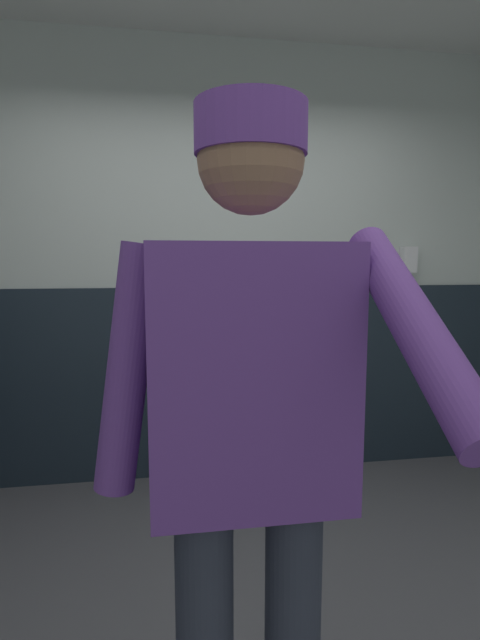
% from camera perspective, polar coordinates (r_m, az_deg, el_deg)
% --- Properties ---
extents(wall_back, '(4.85, 0.12, 2.86)m').
position_cam_1_polar(wall_back, '(3.23, -3.16, 6.59)').
color(wall_back, silver).
rests_on(wall_back, ground_plane).
extents(wainscot_band_back, '(4.25, 0.03, 1.28)m').
position_cam_1_polar(wainscot_band_back, '(3.26, -2.93, -7.39)').
color(wainscot_band_back, '#19232D').
rests_on(wainscot_band_back, ground_plane).
extents(urinal_solo, '(0.40, 0.34, 1.24)m').
position_cam_1_polar(urinal_solo, '(3.09, -1.96, -5.62)').
color(urinal_solo, white).
rests_on(urinal_solo, ground_plane).
extents(person, '(0.67, 0.60, 1.79)m').
position_cam_1_polar(person, '(1.13, 1.27, -12.88)').
color(person, '#2D3342').
rests_on(person, ground_plane).
extents(soap_dispenser, '(0.10, 0.07, 0.18)m').
position_cam_1_polar(soap_dispenser, '(3.54, 19.53, 6.82)').
color(soap_dispenser, silver).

